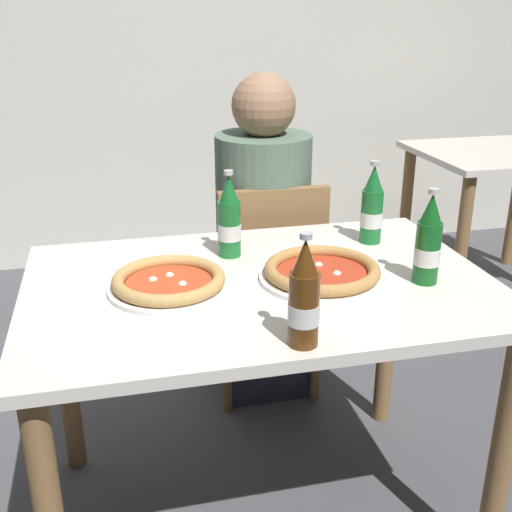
{
  "coord_description": "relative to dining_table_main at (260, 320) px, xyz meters",
  "views": [
    {
      "loc": [
        -0.35,
        -1.44,
        1.4
      ],
      "look_at": [
        0.0,
        0.05,
        0.8
      ],
      "focal_mm": 44.14,
      "sensor_mm": 36.0,
      "label": 1
    }
  ],
  "objects": [
    {
      "name": "beer_bottle_left",
      "position": [
        0.01,
        -0.34,
        0.22
      ],
      "size": [
        0.07,
        0.07,
        0.25
      ],
      "color": "#512D0F",
      "rests_on": "dining_table_main"
    },
    {
      "name": "beer_bottle_center",
      "position": [
        0.41,
        -0.1,
        0.22
      ],
      "size": [
        0.07,
        0.07,
        0.25
      ],
      "color": "#14591E",
      "rests_on": "dining_table_main"
    },
    {
      "name": "beer_bottle_right",
      "position": [
        0.39,
        0.21,
        0.22
      ],
      "size": [
        0.07,
        0.07,
        0.25
      ],
      "color": "#196B2D",
      "rests_on": "dining_table_main"
    },
    {
      "name": "dining_table_background",
      "position": [
        1.55,
        1.29,
        -0.04
      ],
      "size": [
        0.8,
        0.7,
        0.75
      ],
      "color": "silver",
      "rests_on": "ground_plane"
    },
    {
      "name": "diner_seated",
      "position": [
        0.17,
        0.66,
        -0.05
      ],
      "size": [
        0.34,
        0.34,
        1.21
      ],
      "color": "#2D3342",
      "rests_on": "ground_plane"
    },
    {
      "name": "back_wall_tiled",
      "position": [
        0.0,
        2.2,
        0.66
      ],
      "size": [
        7.0,
        0.1,
        2.6
      ],
      "primitive_type": "cube",
      "color": "silver",
      "rests_on": "ground_plane"
    },
    {
      "name": "dining_table_main",
      "position": [
        0.0,
        0.0,
        0.0
      ],
      "size": [
        1.2,
        0.8,
        0.75
      ],
      "color": "silver",
      "rests_on": "ground_plane"
    },
    {
      "name": "pizza_margherita_near",
      "position": [
        -0.24,
        -0.0,
        0.14
      ],
      "size": [
        0.31,
        0.31,
        0.04
      ],
      "color": "white",
      "rests_on": "dining_table_main"
    },
    {
      "name": "ground_plane",
      "position": [
        0.0,
        0.0,
        -0.64
      ],
      "size": [
        8.0,
        8.0,
        0.0
      ],
      "primitive_type": "plane",
      "color": "#4C4C51"
    },
    {
      "name": "beer_bottle_extra",
      "position": [
        -0.04,
        0.2,
        0.22
      ],
      "size": [
        0.07,
        0.07,
        0.25
      ],
      "color": "#196B2D",
      "rests_on": "dining_table_main"
    },
    {
      "name": "pizza_marinara_far",
      "position": [
        0.16,
        -0.03,
        0.13
      ],
      "size": [
        0.33,
        0.33,
        0.04
      ],
      "color": "white",
      "rests_on": "dining_table_main"
    },
    {
      "name": "chair_behind_table",
      "position": [
        0.17,
        0.61,
        -0.15
      ],
      "size": [
        0.41,
        0.41,
        0.85
      ],
      "rotation": [
        0.0,
        0.0,
        3.13
      ],
      "color": "olive",
      "rests_on": "ground_plane"
    }
  ]
}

